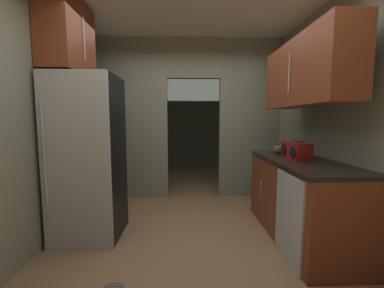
{
  "coord_description": "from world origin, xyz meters",
  "views": [
    {
      "loc": [
        -0.08,
        -2.47,
        1.36
      ],
      "look_at": [
        0.03,
        1.03,
        1.01
      ],
      "focal_mm": 22.36,
      "sensor_mm": 36.0,
      "label": 1
    }
  ],
  "objects": [
    {
      "name": "boombox",
      "position": [
        1.21,
        0.23,
        1.01
      ],
      "size": [
        0.19,
        0.41,
        0.22
      ],
      "color": "maroon",
      "rests_on": "lower_cabinet_run"
    },
    {
      "name": "refrigerator",
      "position": [
        -1.19,
        0.28,
        0.93
      ],
      "size": [
        0.7,
        0.71,
        1.85
      ],
      "color": "black",
      "rests_on": "ground"
    },
    {
      "name": "upper_cabinet_fridgeside",
      "position": [
        -1.4,
        0.38,
        2.3
      ],
      "size": [
        0.36,
        0.77,
        0.83
      ],
      "color": "brown"
    },
    {
      "name": "kitchen_overhead_slab",
      "position": [
        0.0,
        0.51,
        2.76
      ],
      "size": [
        3.56,
        7.43,
        0.06
      ],
      "primitive_type": "cube",
      "color": "silver"
    },
    {
      "name": "kitchen_partition",
      "position": [
        -0.02,
        1.71,
        1.46
      ],
      "size": [
        3.16,
        0.12,
        2.73
      ],
      "color": "gray",
      "rests_on": "ground"
    },
    {
      "name": "kitchen_flank_left",
      "position": [
        -1.63,
        -0.39,
        1.36
      ],
      "size": [
        0.1,
        4.21,
        2.73
      ],
      "primitive_type": "cube",
      "color": "gray",
      "rests_on": "ground"
    },
    {
      "name": "kitchen_flank_right",
      "position": [
        1.63,
        -0.39,
        1.36
      ],
      "size": [
        0.1,
        4.21,
        2.73
      ],
      "primitive_type": "cube",
      "color": "gray",
      "rests_on": "ground"
    },
    {
      "name": "ground",
      "position": [
        0.0,
        0.0,
        0.0
      ],
      "size": [
        20.0,
        20.0,
        0.0
      ],
      "primitive_type": "plane",
      "color": "#93704C"
    },
    {
      "name": "adjoining_room_shell",
      "position": [
        0.0,
        3.74,
        1.36
      ],
      "size": [
        3.16,
        3.07,
        2.73
      ],
      "color": "gray",
      "rests_on": "ground"
    },
    {
      "name": "dishwasher",
      "position": [
        0.91,
        -0.31,
        0.43
      ],
      "size": [
        0.02,
        0.56,
        0.85
      ],
      "color": "#B7BABC",
      "rests_on": "ground"
    },
    {
      "name": "lower_cabinet_run",
      "position": [
        1.24,
        0.16,
        0.46
      ],
      "size": [
        0.68,
        1.66,
        0.91
      ],
      "color": "brown",
      "rests_on": "ground"
    },
    {
      "name": "book_stack",
      "position": [
        1.19,
        0.66,
        0.96
      ],
      "size": [
        0.14,
        0.16,
        0.1
      ],
      "color": "black",
      "rests_on": "lower_cabinet_run"
    },
    {
      "name": "upper_cabinet_counterside",
      "position": [
        1.24,
        0.16,
        1.87
      ],
      "size": [
        0.36,
        1.49,
        0.72
      ],
      "color": "brown"
    }
  ]
}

